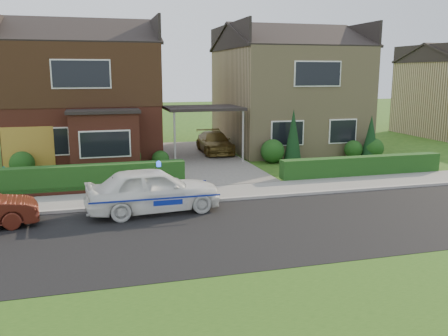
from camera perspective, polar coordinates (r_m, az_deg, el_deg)
name	(u,v)px	position (r m, az deg, el deg)	size (l,w,h in m)	color
ground	(285,225)	(14.34, 7.37, -6.84)	(120.00, 120.00, 0.00)	#224913
road	(285,225)	(14.34, 7.37, -6.84)	(60.00, 6.00, 0.02)	black
kerb	(252,198)	(17.05, 3.44, -3.58)	(60.00, 0.16, 0.12)	#9E9993
sidewalk	(244,191)	(18.02, 2.37, -2.78)	(60.00, 2.00, 0.10)	slate
grass_verge	(382,302)	(10.26, 18.51, -15.05)	(60.00, 4.00, 0.01)	#224913
driveway	(203,159)	(24.53, -2.51, 1.06)	(3.80, 12.00, 0.12)	#666059
house_left	(84,85)	(26.46, -16.52, 9.54)	(7.50, 9.53, 7.25)	brown
house_right	(287,86)	(28.78, 7.56, 9.73)	(7.50, 8.06, 7.25)	tan
carport_link	(203,109)	(24.16, -2.54, 7.11)	(3.80, 3.00, 2.77)	black
garage_door	(29,150)	(22.95, -22.44, 1.99)	(2.20, 0.10, 2.10)	olive
dwarf_wall	(85,190)	(18.36, -16.36, -2.56)	(7.70, 0.25, 0.36)	brown
hedge_left	(86,194)	(18.54, -16.32, -2.99)	(7.50, 0.55, 0.90)	#103311
hedge_right	(361,177)	(21.54, 16.21, -1.01)	(7.50, 0.55, 0.80)	#103311
shrub_left_far	(22,164)	(22.61, -23.12, 0.49)	(1.08, 1.08, 1.08)	#103311
shrub_left_mid	(127,157)	(22.21, -11.65, 1.31)	(1.32, 1.32, 1.32)	#103311
shrub_left_near	(161,159)	(22.70, -7.65, 1.05)	(0.84, 0.84, 0.84)	#103311
shrub_right_near	(273,151)	(23.85, 5.86, 2.03)	(1.20, 1.20, 1.20)	#103311
shrub_right_mid	(353,149)	(25.96, 15.30, 2.18)	(0.96, 0.96, 0.96)	#103311
shrub_right_far	(373,148)	(26.22, 17.53, 2.28)	(1.08, 1.08, 1.08)	#103311
conifer_a	(293,137)	(23.95, 8.31, 3.70)	(0.90, 0.90, 2.60)	black
conifer_b	(371,138)	(26.04, 17.23, 3.48)	(0.90, 0.90, 2.20)	black
police_car	(153,190)	(15.50, -8.51, -2.65)	(3.97, 4.46, 1.64)	white
driveway_car	(215,142)	(26.14, -1.13, 3.11)	(1.59, 3.90, 1.13)	brown
potted_plant_a	(3,176)	(21.06, -25.02, -0.88)	(0.39, 0.27, 0.74)	gray
potted_plant_b	(167,171)	(20.18, -6.93, -0.38)	(0.41, 0.33, 0.74)	gray
potted_plant_c	(170,175)	(19.19, -6.48, -0.84)	(0.47, 0.47, 0.83)	gray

